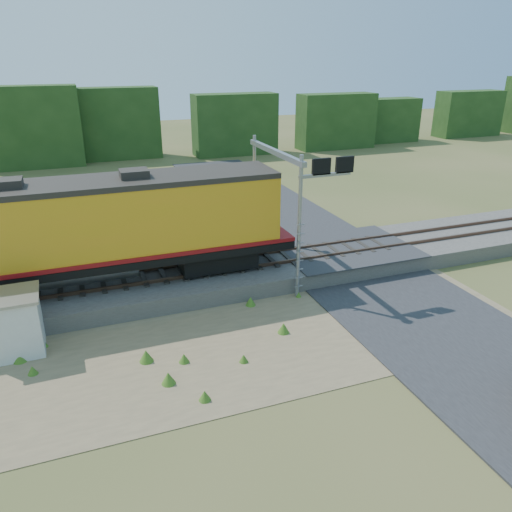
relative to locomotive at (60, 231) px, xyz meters
name	(u,v)px	position (x,y,z in m)	size (l,w,h in m)	color
ground	(263,344)	(6.83, -6.00, -3.47)	(140.00, 140.00, 0.00)	#475123
ballast	(219,274)	(6.83, 0.00, -3.07)	(70.00, 5.00, 0.80)	slate
rails	(218,265)	(6.83, 0.00, -2.59)	(70.00, 1.54, 0.16)	brown
dirt_shoulder	(210,347)	(4.83, -5.50, -3.46)	(26.00, 8.00, 0.03)	#8C7754
road	(404,304)	(13.83, -5.26, -3.39)	(7.00, 66.00, 0.86)	#38383A
tree_line_north	(129,130)	(6.83, 32.00, -0.40)	(130.00, 3.00, 6.50)	#1E3C15
weed_clumps	(173,361)	(3.33, -5.90, -3.47)	(15.00, 6.20, 0.56)	#426E1F
locomotive	(60,231)	(0.00, 0.00, 0.00)	(19.76, 3.01, 5.10)	black
shed	(15,323)	(-1.92, -3.24, -2.28)	(2.03, 2.03, 2.35)	silver
signal_gantry	(287,181)	(10.06, -0.65, 1.46)	(2.59, 6.20, 6.53)	gray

